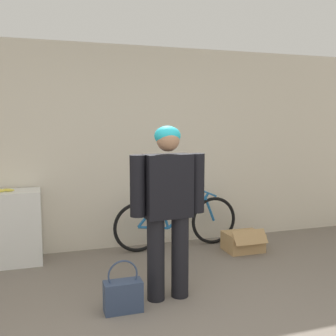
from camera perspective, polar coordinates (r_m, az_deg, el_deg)
wall_back at (r=5.10m, az=-6.85°, el=2.88°), size 8.00×0.07×2.60m
side_shelf at (r=4.91m, az=-22.22°, el=-8.06°), size 0.74×0.42×0.85m
person at (r=3.58m, az=-0.01°, el=-4.92°), size 0.70×0.25×1.60m
bicycle at (r=5.15m, az=1.32°, el=-7.81°), size 1.69×0.46×0.71m
handbag at (r=3.59m, az=-6.54°, el=-17.82°), size 0.33×0.16×0.46m
cardboard_box at (r=5.18m, az=10.83°, el=-10.43°), size 0.46×0.43×0.31m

